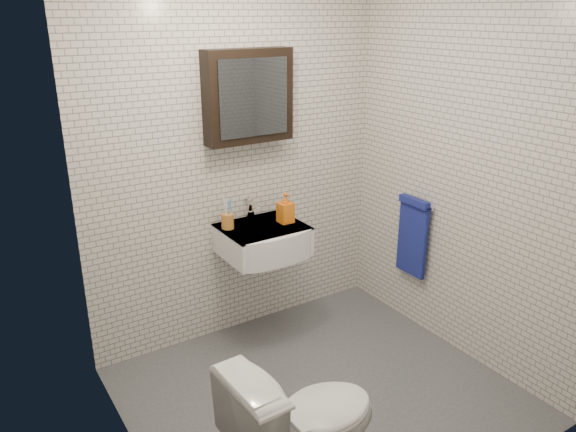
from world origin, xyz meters
The scene contains 9 objects.
ground centered at (0.00, 0.00, 0.01)m, with size 2.20×2.00×0.01m, color #45484C.
room_shell centered at (0.00, 0.00, 1.47)m, with size 2.22×2.02×2.51m.
washbasin centered at (0.05, 0.73, 0.76)m, with size 0.55×0.50×0.20m.
faucet centered at (0.05, 0.93, 0.92)m, with size 0.06×0.20×0.15m.
mirror_cabinet centered at (0.05, 0.93, 1.70)m, with size 0.60×0.15×0.60m.
towel_rail centered at (1.04, 0.35, 0.72)m, with size 0.09×0.30×0.58m.
toothbrush_cup centered at (-0.16, 0.86, 0.91)m, with size 0.10×0.10×0.23m.
soap_bottle centered at (0.22, 0.75, 0.96)m, with size 0.10×0.10×0.21m, color orange.
toilet centered at (-0.49, -0.54, 0.38)m, with size 0.43×0.75×0.77m, color white.
Camera 1 is at (-1.71, -2.30, 2.23)m, focal length 35.00 mm.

